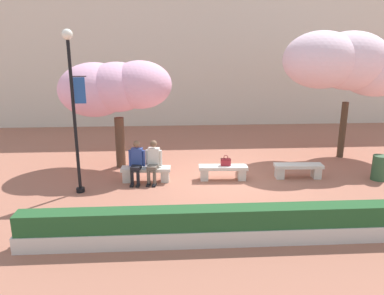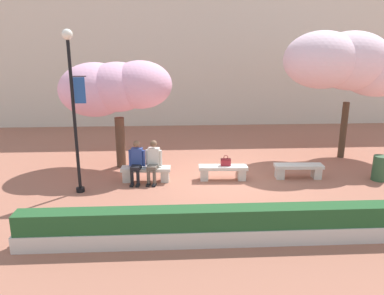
{
  "view_description": "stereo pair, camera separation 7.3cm",
  "coord_description": "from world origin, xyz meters",
  "px_view_note": "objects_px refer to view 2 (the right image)",
  "views": [
    {
      "loc": [
        -1.66,
        -10.91,
        4.1
      ],
      "look_at": [
        -0.95,
        0.2,
        1.0
      ],
      "focal_mm": 35.0,
      "sensor_mm": 36.0,
      "label": 1
    },
    {
      "loc": [
        -1.59,
        -10.92,
        4.1
      ],
      "look_at": [
        -0.95,
        0.2,
        1.0
      ],
      "focal_mm": 35.0,
      "sensor_mm": 36.0,
      "label": 2
    }
  ],
  "objects_px": {
    "stone_bench_center": "(298,169)",
    "cherry_tree_main": "(115,88)",
    "person_seated_left": "(137,160)",
    "stone_bench_near_west": "(223,171)",
    "stone_bench_west_end": "(146,172)",
    "trash_bin": "(380,168)",
    "lamp_post_with_banner": "(73,99)",
    "person_seated_right": "(153,160)",
    "cherry_tree_secondary": "(349,64)",
    "handbag": "(226,162)"
  },
  "relations": [
    {
      "from": "stone_bench_center",
      "to": "cherry_tree_main",
      "type": "distance_m",
      "value": 6.47
    },
    {
      "from": "person_seated_left",
      "to": "stone_bench_near_west",
      "type": "bearing_deg",
      "value": 1.15
    },
    {
      "from": "stone_bench_west_end",
      "to": "trash_bin",
      "type": "distance_m",
      "value": 7.23
    },
    {
      "from": "stone_bench_center",
      "to": "stone_bench_west_end",
      "type": "bearing_deg",
      "value": 180.0
    },
    {
      "from": "stone_bench_center",
      "to": "cherry_tree_main",
      "type": "height_order",
      "value": "cherry_tree_main"
    },
    {
      "from": "cherry_tree_main",
      "to": "lamp_post_with_banner",
      "type": "height_order",
      "value": "lamp_post_with_banner"
    },
    {
      "from": "stone_bench_near_west",
      "to": "trash_bin",
      "type": "distance_m",
      "value": 4.84
    },
    {
      "from": "stone_bench_center",
      "to": "trash_bin",
      "type": "bearing_deg",
      "value": -7.45
    },
    {
      "from": "stone_bench_west_end",
      "to": "person_seated_right",
      "type": "relative_size",
      "value": 1.18
    },
    {
      "from": "cherry_tree_main",
      "to": "cherry_tree_secondary",
      "type": "xyz_separation_m",
      "value": [
        8.13,
        0.68,
        0.72
      ]
    },
    {
      "from": "stone_bench_near_west",
      "to": "stone_bench_center",
      "type": "height_order",
      "value": "same"
    },
    {
      "from": "stone_bench_center",
      "to": "person_seated_left",
      "type": "height_order",
      "value": "person_seated_left"
    },
    {
      "from": "handbag",
      "to": "cherry_tree_main",
      "type": "bearing_deg",
      "value": 156.94
    },
    {
      "from": "stone_bench_center",
      "to": "cherry_tree_secondary",
      "type": "distance_m",
      "value": 4.47
    },
    {
      "from": "cherry_tree_secondary",
      "to": "lamp_post_with_banner",
      "type": "distance_m",
      "value": 9.42
    },
    {
      "from": "handbag",
      "to": "cherry_tree_secondary",
      "type": "height_order",
      "value": "cherry_tree_secondary"
    },
    {
      "from": "person_seated_left",
      "to": "person_seated_right",
      "type": "relative_size",
      "value": 1.0
    },
    {
      "from": "person_seated_right",
      "to": "lamp_post_with_banner",
      "type": "distance_m",
      "value": 2.93
    },
    {
      "from": "person_seated_left",
      "to": "cherry_tree_secondary",
      "type": "distance_m",
      "value": 8.16
    },
    {
      "from": "person_seated_left",
      "to": "stone_bench_center",
      "type": "bearing_deg",
      "value": 0.6
    },
    {
      "from": "stone_bench_west_end",
      "to": "lamp_post_with_banner",
      "type": "height_order",
      "value": "lamp_post_with_banner"
    },
    {
      "from": "stone_bench_center",
      "to": "person_seated_right",
      "type": "distance_m",
      "value": 4.55
    },
    {
      "from": "stone_bench_near_west",
      "to": "cherry_tree_secondary",
      "type": "relative_size",
      "value": 0.32
    },
    {
      "from": "person_seated_left",
      "to": "trash_bin",
      "type": "xyz_separation_m",
      "value": [
        7.48,
        -0.27,
        -0.31
      ]
    },
    {
      "from": "stone_bench_near_west",
      "to": "person_seated_left",
      "type": "bearing_deg",
      "value": -178.85
    },
    {
      "from": "person_seated_left",
      "to": "trash_bin",
      "type": "distance_m",
      "value": 7.49
    },
    {
      "from": "cherry_tree_secondary",
      "to": "handbag",
      "type": "bearing_deg",
      "value": -154.79
    },
    {
      "from": "trash_bin",
      "to": "stone_bench_west_end",
      "type": "bearing_deg",
      "value": 177.46
    },
    {
      "from": "handbag",
      "to": "person_seated_left",
      "type": "bearing_deg",
      "value": -178.35
    },
    {
      "from": "person_seated_left",
      "to": "handbag",
      "type": "height_order",
      "value": "person_seated_left"
    },
    {
      "from": "handbag",
      "to": "person_seated_right",
      "type": "bearing_deg",
      "value": -178.0
    },
    {
      "from": "stone_bench_center",
      "to": "cherry_tree_secondary",
      "type": "relative_size",
      "value": 0.32
    },
    {
      "from": "stone_bench_west_end",
      "to": "person_seated_left",
      "type": "distance_m",
      "value": 0.49
    },
    {
      "from": "stone_bench_near_west",
      "to": "person_seated_right",
      "type": "height_order",
      "value": "person_seated_right"
    },
    {
      "from": "stone_bench_near_west",
      "to": "handbag",
      "type": "distance_m",
      "value": 0.3
    },
    {
      "from": "cherry_tree_secondary",
      "to": "person_seated_left",
      "type": "bearing_deg",
      "value": -162.96
    },
    {
      "from": "lamp_post_with_banner",
      "to": "person_seated_left",
      "type": "bearing_deg",
      "value": 24.15
    },
    {
      "from": "stone_bench_near_west",
      "to": "lamp_post_with_banner",
      "type": "relative_size",
      "value": 0.34
    },
    {
      "from": "cherry_tree_main",
      "to": "trash_bin",
      "type": "xyz_separation_m",
      "value": [
        8.25,
        -1.84,
        -2.31
      ]
    },
    {
      "from": "stone_bench_near_west",
      "to": "handbag",
      "type": "xyz_separation_m",
      "value": [
        0.08,
        0.03,
        0.29
      ]
    },
    {
      "from": "person_seated_right",
      "to": "trash_bin",
      "type": "height_order",
      "value": "person_seated_right"
    },
    {
      "from": "cherry_tree_main",
      "to": "stone_bench_near_west",
      "type": "bearing_deg",
      "value": -23.92
    },
    {
      "from": "stone_bench_near_west",
      "to": "cherry_tree_secondary",
      "type": "xyz_separation_m",
      "value": [
        4.71,
        2.2,
        3.13
      ]
    },
    {
      "from": "stone_bench_center",
      "to": "cherry_tree_secondary",
      "type": "bearing_deg",
      "value": 43.5
    },
    {
      "from": "person_seated_left",
      "to": "person_seated_right",
      "type": "distance_m",
      "value": 0.51
    },
    {
      "from": "stone_bench_center",
      "to": "cherry_tree_secondary",
      "type": "xyz_separation_m",
      "value": [
        2.32,
        2.2,
        3.13
      ]
    },
    {
      "from": "stone_bench_west_end",
      "to": "person_seated_left",
      "type": "height_order",
      "value": "person_seated_left"
    },
    {
      "from": "stone_bench_west_end",
      "to": "stone_bench_near_west",
      "type": "distance_m",
      "value": 2.39
    },
    {
      "from": "person_seated_right",
      "to": "trash_bin",
      "type": "xyz_separation_m",
      "value": [
        6.98,
        -0.27,
        -0.31
      ]
    },
    {
      "from": "person_seated_right",
      "to": "cherry_tree_secondary",
      "type": "height_order",
      "value": "cherry_tree_secondary"
    }
  ]
}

